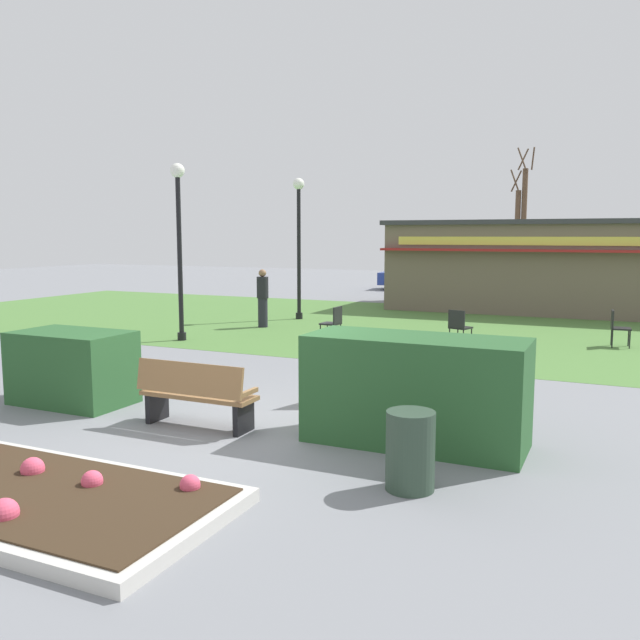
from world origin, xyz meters
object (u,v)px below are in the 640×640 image
Objects in this scene: trash_bin at (410,451)px; food_kiosk at (546,265)px; cafe_chair_west at (617,325)px; park_bench at (196,394)px; person_strolling at (263,298)px; tree_right_bg at (523,225)px; parked_car_center_slot at (534,280)px; cafe_chair_east at (459,325)px; lamppost_mid at (179,231)px; lamppost_far at (299,232)px; tree_center_bg at (517,235)px; cafe_chair_center at (334,321)px; parked_car_west_slot at (423,277)px.

trash_bin is 0.08× the size of food_kiosk.
park_bench is at bearing -118.11° from cafe_chair_west.
person_strolling is 0.24× the size of tree_right_bg.
park_bench is 0.39× the size of parked_car_center_slot.
parked_car_center_slot is at bearing 86.17° from park_bench.
cafe_chair_east is (-1.60, 9.22, 0.11)m from trash_bin.
lamppost_mid is 4.99× the size of cafe_chair_west.
cafe_chair_west is 19.83m from tree_right_bg.
cafe_chair_west is 0.20× the size of parked_car_center_slot.
tree_center_bg is (4.16, 17.42, -0.12)m from lamppost_far.
parked_car_center_slot reaches higher than trash_bin.
park_bench is 24.03m from parked_car_center_slot.
lamppost_far is 13.95m from parked_car_center_slot.
cafe_chair_west is at bearing 61.89° from park_bench.
trash_bin is 0.95× the size of cafe_chair_center.
parked_car_center_slot is 0.61× the size of tree_right_bg.
parked_car_west_slot is 6.80m from tree_right_bg.
tree_right_bg is (-1.37, 20.57, 2.68)m from cafe_chair_east.
cafe_chair_west is at bearing -58.10° from parked_car_west_slot.
tree_right_bg is at bearing 85.51° from cafe_chair_center.
person_strolling reaches higher than parked_car_center_slot.
lamppost_mid is at bearing -98.89° from lamppost_far.
cafe_chair_center is 21.26m from tree_center_bg.
food_kiosk is at bearing -78.22° from tree_right_bg.
tree_center_bg is (3.67, 4.86, 2.02)m from parked_car_west_slot.
parked_car_west_slot is (-6.95, 24.90, 0.22)m from trash_bin.
lamppost_mid is at bearing 127.78° from park_bench.
trash_bin is 24.97m from parked_car_center_slot.
lamppost_far reaches higher than cafe_chair_east.
tree_right_bg is at bearing 76.85° from lamppost_mid.
parked_car_west_slot is (0.61, 14.70, -0.22)m from person_strolling.
parked_car_west_slot reaches higher than trash_bin.
cafe_chair_west is 19.82m from tree_center_bg.
lamppost_far is 0.41× the size of food_kiosk.
cafe_chair_center is (-1.26, 7.72, 0.05)m from park_bench.
person_strolling reaches higher than parked_car_west_slot.
lamppost_far reaches higher than cafe_chair_west.
lamppost_mid is 4.99× the size of cafe_chair_east.
cafe_chair_center is (-4.64, 8.65, 0.11)m from trash_bin.
parked_car_center_slot is (5.18, 0.01, 0.00)m from parked_car_west_slot.
lamppost_mid is 2.63× the size of person_strolling.
parked_car_west_slot is 0.61× the size of tree_right_bg.
person_strolling is at bearing -111.49° from parked_car_center_slot.
cafe_chair_west is at bearing -75.61° from parked_car_center_slot.
cafe_chair_west is 0.53× the size of person_strolling.
parked_car_west_slot is 0.72× the size of tree_center_bg.
person_strolling is at bearing 152.07° from cafe_chair_center.
cafe_chair_east is at bearing 10.62° from cafe_chair_center.
parked_car_west_slot is at bearing 98.49° from park_bench.
lamppost_mid is 23.08m from tree_center_bg.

